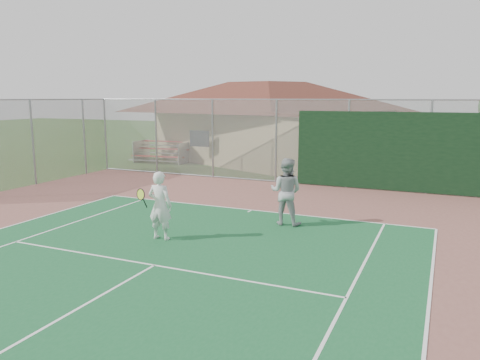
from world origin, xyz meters
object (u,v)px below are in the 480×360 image
object	(u,v)px
bleachers	(162,151)
player_grey_back	(286,192)
player_white_front	(160,206)
clubhouse	(267,114)

from	to	relation	value
bleachers	player_grey_back	world-z (taller)	player_grey_back
player_white_front	player_grey_back	world-z (taller)	player_grey_back
bleachers	player_grey_back	distance (m)	14.39
bleachers	player_white_front	size ratio (longest dim) A/B	1.84
clubhouse	player_white_front	world-z (taller)	clubhouse
player_white_front	player_grey_back	size ratio (longest dim) A/B	0.92
clubhouse	bleachers	xyz separation A→B (m)	(-5.16, -2.87, -2.07)
clubhouse	player_grey_back	world-z (taller)	clubhouse
player_grey_back	clubhouse	bearing A→B (deg)	-68.16
clubhouse	player_white_front	xyz separation A→B (m)	(2.90, -15.33, -1.80)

